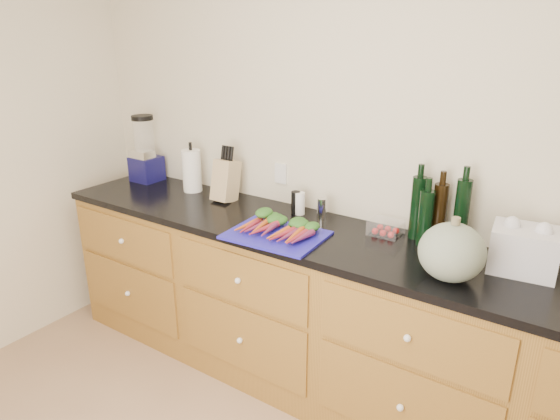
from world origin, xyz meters
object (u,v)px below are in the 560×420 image
Objects in this scene: squash at (452,252)px; tomato_box at (386,228)px; cutting_board at (276,235)px; blender_appliance at (145,153)px; paper_towel at (192,171)px; knife_block at (226,181)px; carrots at (280,228)px.

tomato_box is at bearing 143.65° from squash.
cutting_board is 1.07× the size of blender_appliance.
tomato_box is (1.75, 0.01, -0.16)m from blender_appliance.
paper_towel is (0.43, 0.00, -0.06)m from blender_appliance.
squash is 1.10× the size of knife_block.
blender_appliance reaches higher than carrots.
blender_appliance is at bearing 178.61° from knife_block.
tomato_box is (1.03, 0.03, -0.09)m from knife_block.
paper_towel reaches higher than knife_block.
paper_towel is (-0.87, 0.28, 0.10)m from carrots.
paper_towel is at bearing 170.46° from squash.
cutting_board is at bearing -27.52° from knife_block.
squash is at bearing -7.62° from blender_appliance.
paper_towel is at bearing 159.88° from cutting_board.
knife_block is at bearing 155.42° from carrots.
blender_appliance is at bearing 166.27° from cutting_board.
carrots is 1.41× the size of paper_towel.
knife_block reaches higher than cutting_board.
squash is 0.52m from tomato_box.
squash is 0.61× the size of blender_appliance.
paper_towel reaches higher than cutting_board.
blender_appliance is 1.76m from tomato_box.
blender_appliance is at bearing -179.67° from paper_towel.
blender_appliance is 1.81× the size of knife_block.
squash is (0.86, -0.01, 0.09)m from carrots.
carrots is 1.39× the size of squash.
carrots reaches higher than cutting_board.
squash is at bearing -0.55° from carrots.
carrots is 0.64m from knife_block.
squash is 1.02× the size of paper_towel.
cutting_board is at bearing -178.12° from squash.
cutting_board is 1.26× the size of carrots.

